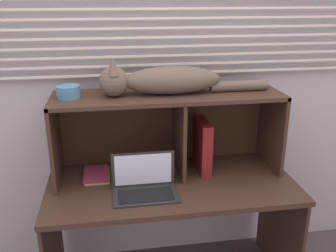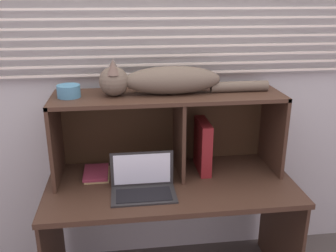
# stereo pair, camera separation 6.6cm
# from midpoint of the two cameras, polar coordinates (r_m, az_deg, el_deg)

# --- Properties ---
(back_panel_with_blinds) EXTENTS (4.40, 0.08, 2.50)m
(back_panel_with_blinds) POSITION_cam_midpoint_polar(r_m,az_deg,el_deg) (2.32, 0.08, 7.88)
(back_panel_with_blinds) COLOR #B6B9B8
(back_panel_with_blinds) RESTS_ON ground
(desk) EXTENTS (1.40, 0.67, 0.71)m
(desk) POSITION_cam_midpoint_polar(r_m,az_deg,el_deg) (2.23, 1.31, -11.62)
(desk) COLOR #3D281C
(desk) RESTS_ON ground
(hutch_shelf_unit) EXTENTS (1.29, 0.38, 0.48)m
(hutch_shelf_unit) POSITION_cam_midpoint_polar(r_m,az_deg,el_deg) (2.19, 0.97, 1.36)
(hutch_shelf_unit) COLOR #3D281C
(hutch_shelf_unit) RESTS_ON desk
(cat) EXTENTS (0.95, 0.17, 0.20)m
(cat) POSITION_cam_midpoint_polar(r_m,az_deg,el_deg) (2.09, 0.06, 6.95)
(cat) COLOR brown
(cat) RESTS_ON hutch_shelf_unit
(laptop) EXTENTS (0.34, 0.21, 0.21)m
(laptop) POSITION_cam_midpoint_polar(r_m,az_deg,el_deg) (2.04, -2.86, -8.89)
(laptop) COLOR #272727
(laptop) RESTS_ON desk
(binder_upright) EXTENTS (0.06, 0.24, 0.31)m
(binder_upright) POSITION_cam_midpoint_polar(r_m,az_deg,el_deg) (2.25, 6.14, -3.04)
(binder_upright) COLOR maroon
(binder_upright) RESTS_ON desk
(book_stack) EXTENTS (0.15, 0.21, 0.03)m
(book_stack) POSITION_cam_midpoint_polar(r_m,az_deg,el_deg) (2.25, -9.95, -7.12)
(book_stack) COLOR tan
(book_stack) RESTS_ON desk
(small_basket) EXTENTS (0.12, 0.12, 0.07)m
(small_basket) POSITION_cam_midpoint_polar(r_m,az_deg,el_deg) (2.10, -13.95, 5.15)
(small_basket) COLOR teal
(small_basket) RESTS_ON hutch_shelf_unit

